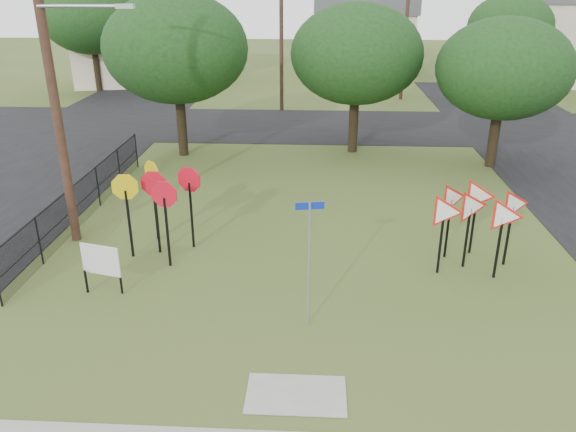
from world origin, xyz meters
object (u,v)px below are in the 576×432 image
object	(u,v)px
stop_sign_cluster	(158,192)
yield_sign_cluster	(476,209)
street_name_sign	(309,257)
info_board	(101,262)

from	to	relation	value
stop_sign_cluster	yield_sign_cluster	world-z (taller)	stop_sign_cluster
street_name_sign	stop_sign_cluster	xyz separation A→B (m)	(-4.50, 3.66, 0.13)
yield_sign_cluster	info_board	bearing A→B (deg)	-167.98
stop_sign_cluster	yield_sign_cluster	distance (m)	9.10
yield_sign_cluster	street_name_sign	bearing A→B (deg)	-144.43
info_board	yield_sign_cluster	bearing A→B (deg)	12.02
yield_sign_cluster	info_board	distance (m)	10.26
stop_sign_cluster	info_board	xyz separation A→B (m)	(-0.91, -2.50, -0.99)
yield_sign_cluster	info_board	xyz separation A→B (m)	(-10.00, -2.13, -0.83)
stop_sign_cluster	yield_sign_cluster	size ratio (longest dim) A/B	0.86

